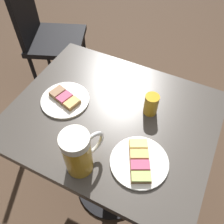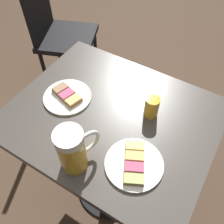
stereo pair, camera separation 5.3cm
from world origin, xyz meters
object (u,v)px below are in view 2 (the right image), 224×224
at_px(plate_near, 67,96).
at_px(cafe_chair, 57,29).
at_px(beer_mug, 74,150).
at_px(beer_glass_small, 152,107).
at_px(plate_far, 134,163).

bearing_deg(plate_near, cafe_chair, -45.21).
relative_size(plate_near, beer_mug, 1.11).
distance_m(beer_mug, beer_glass_small, 0.36).
xyz_separation_m(plate_near, beer_mug, (-0.22, 0.23, 0.08)).
bearing_deg(beer_glass_small, cafe_chair, -27.44).
bearing_deg(beer_glass_small, plate_far, 101.65).
height_order(plate_near, plate_far, same).
relative_size(plate_near, cafe_chair, 0.22).
bearing_deg(plate_near, beer_glass_small, -163.30).
bearing_deg(cafe_chair, beer_glass_small, 40.85).
bearing_deg(plate_far, beer_mug, 29.35).
bearing_deg(plate_far, plate_near, -18.30).
height_order(beer_mug, cafe_chair, cafe_chair).
xyz_separation_m(beer_mug, cafe_chair, (0.80, -0.82, -0.28)).
bearing_deg(plate_near, beer_mug, 133.58).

